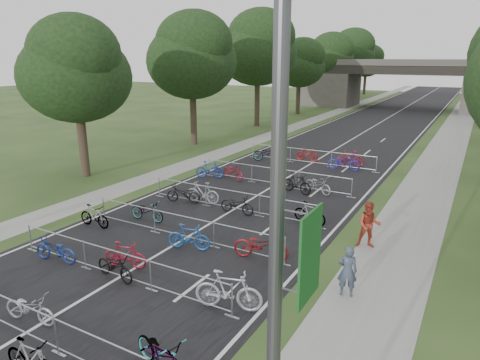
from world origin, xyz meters
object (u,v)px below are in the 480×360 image
object	(u,v)px
pedestrian_a	(347,271)
pedestrian_b	(369,225)
overpass_bridge	(406,84)
lamppost	(277,317)

from	to	relation	value
pedestrian_a	pedestrian_b	world-z (taller)	pedestrian_b
overpass_bridge	pedestrian_b	xyz separation A→B (m)	(6.89, -50.94, -2.59)
overpass_bridge	lamppost	bearing A→B (deg)	-82.47
overpass_bridge	pedestrian_a	size ratio (longest dim) A/B	18.16
overpass_bridge	lamppost	world-z (taller)	lamppost
overpass_bridge	pedestrian_a	bearing A→B (deg)	-82.57
lamppost	pedestrian_a	xyz separation A→B (m)	(-1.16, 8.05, -3.43)
lamppost	pedestrian_b	distance (m)	12.60
lamppost	overpass_bridge	bearing A→B (deg)	97.53
pedestrian_b	pedestrian_a	bearing A→B (deg)	-103.26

